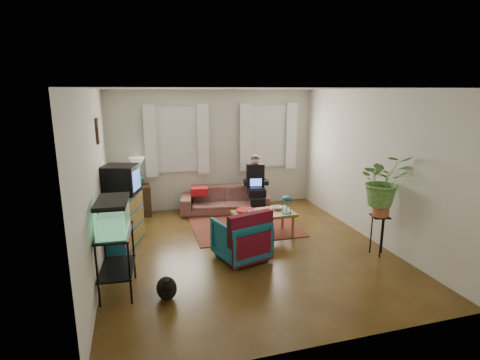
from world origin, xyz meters
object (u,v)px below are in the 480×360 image
object	(u,v)px
aquarium_stand	(117,262)
dresser	(120,221)
armchair	(241,237)
side_table	(139,200)
plant_stand	(378,235)
coffee_table	(264,224)
sofa	(225,195)

from	to	relation	value
aquarium_stand	dresser	bearing A→B (deg)	94.08
armchair	side_table	bearing A→B (deg)	-76.82
dresser	plant_stand	bearing A→B (deg)	-2.19
coffee_table	armchair	bearing A→B (deg)	-131.34
side_table	armchair	size ratio (longest dim) A/B	0.89
sofa	armchair	size ratio (longest dim) A/B	2.56
coffee_table	dresser	bearing A→B (deg)	172.41
dresser	armchair	xyz separation A→B (m)	(1.81, -1.05, -0.08)
sofa	plant_stand	xyz separation A→B (m)	(1.84, -2.79, -0.04)
side_table	armchair	xyz separation A→B (m)	(1.47, -2.61, 0.04)
dresser	armchair	bearing A→B (deg)	-11.45
side_table	coffee_table	size ratio (longest dim) A/B	0.60
plant_stand	coffee_table	bearing A→B (deg)	140.39
sofa	plant_stand	bearing A→B (deg)	-46.41
dresser	side_table	bearing A→B (deg)	96.35
sofa	dresser	world-z (taller)	dresser
aquarium_stand	sofa	bearing A→B (deg)	57.67
side_table	coffee_table	world-z (taller)	side_table
aquarium_stand	armchair	distance (m)	1.89
side_table	coffee_table	distance (m)	2.80
sofa	plant_stand	world-z (taller)	sofa
sofa	aquarium_stand	xyz separation A→B (m)	(-2.13, -2.85, 0.05)
side_table	coffee_table	bearing A→B (deg)	-40.77
sofa	dresser	size ratio (longest dim) A/B	1.88
aquarium_stand	side_table	bearing A→B (deg)	88.07
sofa	armchair	xyz separation A→B (m)	(-0.31, -2.33, -0.00)
aquarium_stand	armchair	size ratio (longest dim) A/B	1.14
aquarium_stand	plant_stand	size ratio (longest dim) A/B	1.28
side_table	dresser	world-z (taller)	dresser
side_table	aquarium_stand	bearing A→B (deg)	-96.38
dresser	plant_stand	world-z (taller)	dresser
dresser	coffee_table	bearing A→B (deg)	12.52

